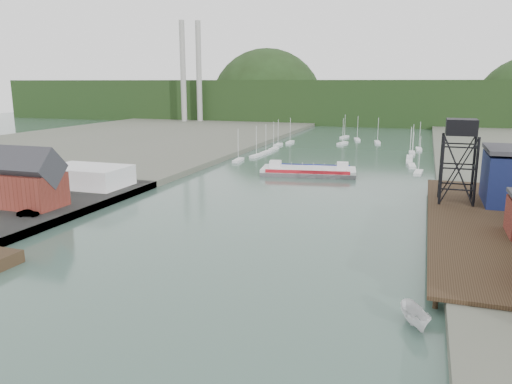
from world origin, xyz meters
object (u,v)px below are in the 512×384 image
Objects in this scene: lift_tower at (461,132)px; motorboat at (416,317)px; harbor_building at (29,184)px; chain_ferry at (308,171)px.

lift_tower is 2.83× the size of motorboat.
harbor_building reaches higher than chain_ferry.
harbor_building is 2.16× the size of motorboat.
motorboat is at bearing -78.93° from chain_ferry.
harbor_building is at bearing -160.02° from lift_tower.
chain_ferry is at bearing 139.82° from lift_tower.
motorboat is (70.96, -23.32, -5.00)m from harbor_building.
chain_ferry is at bearing 55.01° from harbor_building.
lift_tower is at bearing 60.82° from motorboat.
chain_ferry reaches higher than motorboat.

